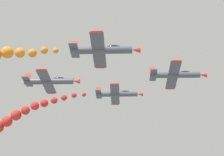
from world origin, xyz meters
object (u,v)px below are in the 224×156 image
at_px(airplane_lead, 176,75).
at_px(airplane_right_inner, 103,50).
at_px(airplane_left_inner, 118,94).
at_px(airplane_left_outer, 50,81).

xyz_separation_m(airplane_lead, airplane_right_inner, (12.90, -12.75, -0.69)).
bearing_deg(airplane_right_inner, airplane_lead, 135.33).
distance_m(airplane_lead, airplane_left_inner, 15.96).
relative_size(airplane_lead, airplane_left_outer, 1.00).
height_order(airplane_lead, airplane_left_inner, airplane_lead).
bearing_deg(airplane_lead, airplane_left_inner, -136.62).
relative_size(airplane_right_inner, airplane_left_outer, 1.00).
relative_size(airplane_left_inner, airplane_right_inner, 1.00).
relative_size(airplane_lead, airplane_right_inner, 1.00).
bearing_deg(airplane_left_inner, airplane_left_outer, -45.71).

